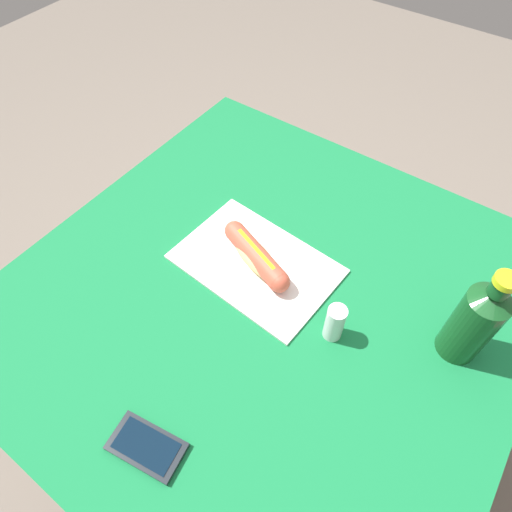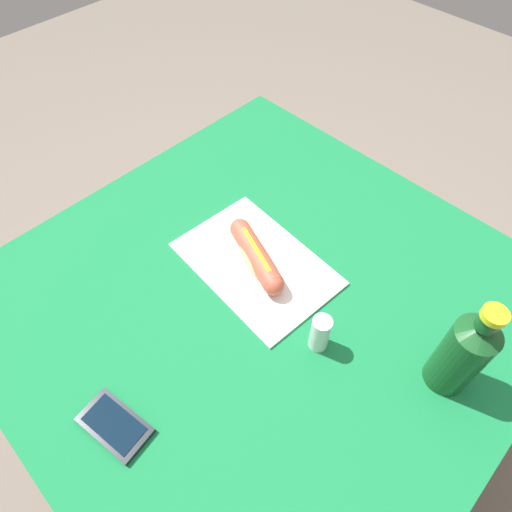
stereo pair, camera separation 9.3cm
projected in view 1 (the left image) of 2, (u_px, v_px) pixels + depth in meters
ground_plane at (263, 412)px, 1.49m from camera, size 6.00×6.00×0.00m
dining_table at (266, 324)px, 1.02m from camera, size 0.99×1.00×0.73m
paper_wrapper at (256, 264)px, 0.95m from camera, size 0.35×0.24×0.01m
hot_dog at (256, 256)px, 0.93m from camera, size 0.20×0.10×0.05m
cell_phone at (147, 446)px, 0.73m from camera, size 0.13×0.09×0.01m
soda_bottle at (475, 321)px, 0.76m from camera, size 0.07×0.07×0.23m
salt_shaker at (335, 323)px, 0.82m from camera, size 0.04×0.04×0.09m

